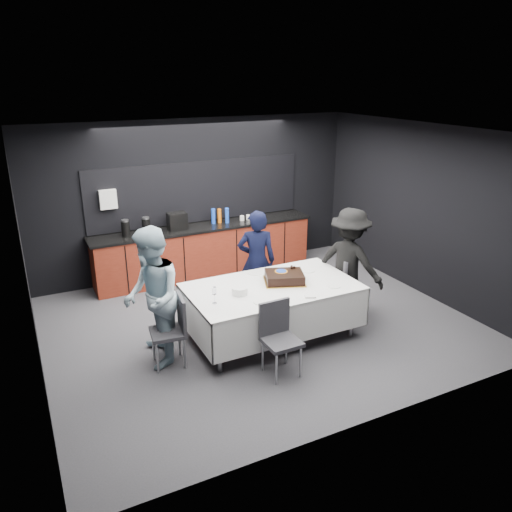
{
  "coord_description": "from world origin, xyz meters",
  "views": [
    {
      "loc": [
        -2.99,
        -5.93,
        3.53
      ],
      "look_at": [
        0.0,
        0.1,
        1.05
      ],
      "focal_mm": 35.0,
      "sensor_mm": 36.0,
      "label": 1
    }
  ],
  "objects_px": {
    "plate_stack": "(240,291)",
    "chair_right": "(347,282)",
    "cake_assembly": "(284,277)",
    "person_right": "(349,263)",
    "champagne_flute": "(214,292)",
    "chair_left": "(174,326)",
    "chair_near": "(278,333)",
    "person_left": "(152,298)",
    "person_center": "(257,261)",
    "party_table": "(272,295)"
  },
  "relations": [
    {
      "from": "cake_assembly",
      "to": "chair_right",
      "type": "height_order",
      "value": "cake_assembly"
    },
    {
      "from": "person_right",
      "to": "chair_left",
      "type": "bearing_deg",
      "value": 66.26
    },
    {
      "from": "cake_assembly",
      "to": "person_left",
      "type": "bearing_deg",
      "value": 178.8
    },
    {
      "from": "chair_right",
      "to": "chair_near",
      "type": "xyz_separation_m",
      "value": [
        -1.71,
        -0.93,
        0.0
      ]
    },
    {
      "from": "person_center",
      "to": "person_left",
      "type": "bearing_deg",
      "value": 45.69
    },
    {
      "from": "plate_stack",
      "to": "champagne_flute",
      "type": "height_order",
      "value": "champagne_flute"
    },
    {
      "from": "chair_left",
      "to": "chair_right",
      "type": "distance_m",
      "value": 2.81
    },
    {
      "from": "person_right",
      "to": "person_left",
      "type": "bearing_deg",
      "value": 63.2
    },
    {
      "from": "cake_assembly",
      "to": "person_left",
      "type": "height_order",
      "value": "person_left"
    },
    {
      "from": "champagne_flute",
      "to": "chair_left",
      "type": "bearing_deg",
      "value": 169.19
    },
    {
      "from": "cake_assembly",
      "to": "person_center",
      "type": "distance_m",
      "value": 0.84
    },
    {
      "from": "chair_right",
      "to": "chair_near",
      "type": "bearing_deg",
      "value": -151.38
    },
    {
      "from": "party_table",
      "to": "person_center",
      "type": "xyz_separation_m",
      "value": [
        0.2,
        0.89,
        0.16
      ]
    },
    {
      "from": "champagne_flute",
      "to": "chair_near",
      "type": "xyz_separation_m",
      "value": [
        0.57,
        -0.65,
        -0.4
      ]
    },
    {
      "from": "plate_stack",
      "to": "chair_right",
      "type": "height_order",
      "value": "chair_right"
    },
    {
      "from": "party_table",
      "to": "person_left",
      "type": "bearing_deg",
      "value": 177.03
    },
    {
      "from": "chair_left",
      "to": "person_right",
      "type": "distance_m",
      "value": 2.84
    },
    {
      "from": "plate_stack",
      "to": "person_right",
      "type": "height_order",
      "value": "person_right"
    },
    {
      "from": "champagne_flute",
      "to": "person_center",
      "type": "relative_size",
      "value": 0.14
    },
    {
      "from": "cake_assembly",
      "to": "person_right",
      "type": "bearing_deg",
      "value": 3.62
    },
    {
      "from": "chair_near",
      "to": "person_right",
      "type": "relative_size",
      "value": 0.55
    },
    {
      "from": "chair_near",
      "to": "chair_right",
      "type": "bearing_deg",
      "value": 28.62
    },
    {
      "from": "party_table",
      "to": "cake_assembly",
      "type": "bearing_deg",
      "value": 12.01
    },
    {
      "from": "party_table",
      "to": "chair_left",
      "type": "height_order",
      "value": "chair_left"
    },
    {
      "from": "chair_right",
      "to": "person_left",
      "type": "height_order",
      "value": "person_left"
    },
    {
      "from": "person_left",
      "to": "plate_stack",
      "type": "bearing_deg",
      "value": 91.68
    },
    {
      "from": "cake_assembly",
      "to": "chair_right",
      "type": "relative_size",
      "value": 0.74
    },
    {
      "from": "chair_near",
      "to": "person_right",
      "type": "bearing_deg",
      "value": 28.45
    },
    {
      "from": "cake_assembly",
      "to": "chair_near",
      "type": "bearing_deg",
      "value": -123.2
    },
    {
      "from": "champagne_flute",
      "to": "person_center",
      "type": "distance_m",
      "value": 1.54
    },
    {
      "from": "chair_right",
      "to": "person_left",
      "type": "bearing_deg",
      "value": -179.32
    },
    {
      "from": "plate_stack",
      "to": "person_right",
      "type": "distance_m",
      "value": 1.9
    },
    {
      "from": "champagne_flute",
      "to": "person_left",
      "type": "height_order",
      "value": "person_left"
    },
    {
      "from": "party_table",
      "to": "chair_right",
      "type": "xyz_separation_m",
      "value": [
        1.37,
        0.12,
        -0.11
      ]
    },
    {
      "from": "person_center",
      "to": "person_right",
      "type": "relative_size",
      "value": 0.96
    },
    {
      "from": "party_table",
      "to": "chair_right",
      "type": "bearing_deg",
      "value": 5.06
    },
    {
      "from": "party_table",
      "to": "person_left",
      "type": "height_order",
      "value": "person_left"
    },
    {
      "from": "person_left",
      "to": "chair_near",
      "type": "bearing_deg",
      "value": 64.31
    },
    {
      "from": "cake_assembly",
      "to": "person_right",
      "type": "distance_m",
      "value": 1.16
    },
    {
      "from": "champagne_flute",
      "to": "person_center",
      "type": "xyz_separation_m",
      "value": [
        1.12,
        1.05,
        -0.13
      ]
    },
    {
      "from": "person_center",
      "to": "person_right",
      "type": "distance_m",
      "value": 1.4
    },
    {
      "from": "chair_near",
      "to": "person_right",
      "type": "xyz_separation_m",
      "value": [
        1.72,
        0.93,
        0.31
      ]
    },
    {
      "from": "plate_stack",
      "to": "person_left",
      "type": "bearing_deg",
      "value": 172.81
    },
    {
      "from": "party_table",
      "to": "person_center",
      "type": "relative_size",
      "value": 1.44
    },
    {
      "from": "person_center",
      "to": "plate_stack",
      "type": "bearing_deg",
      "value": 74.99
    },
    {
      "from": "chair_near",
      "to": "person_center",
      "type": "bearing_deg",
      "value": 72.18
    },
    {
      "from": "party_table",
      "to": "person_left",
      "type": "distance_m",
      "value": 1.67
    },
    {
      "from": "plate_stack",
      "to": "person_center",
      "type": "relative_size",
      "value": 0.13
    },
    {
      "from": "cake_assembly",
      "to": "person_left",
      "type": "relative_size",
      "value": 0.38
    },
    {
      "from": "person_right",
      "to": "plate_stack",
      "type": "bearing_deg",
      "value": 67.9
    }
  ]
}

